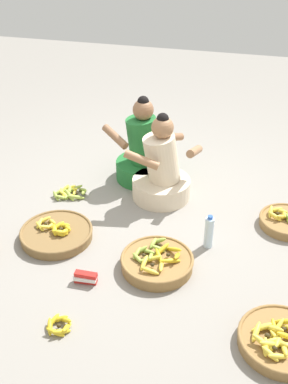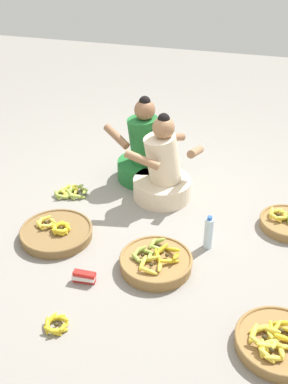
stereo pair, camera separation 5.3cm
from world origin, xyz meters
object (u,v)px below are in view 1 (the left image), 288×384
object	(u,v)px
banana_basket_front_center	(56,233)
packet_carton_stack	(86,278)
banana_basket_mid_left	(287,221)
loose_bananas_front_left	(70,193)
vendor_woman_front	(162,172)
banana_basket_front_right	(157,262)
vendor_woman_behind	(143,153)
water_bottle	(209,232)
loose_bananas_back_center	(59,325)
banana_basket_near_vendor	(281,340)

from	to	relation	value
banana_basket_front_center	packet_carton_stack	world-z (taller)	banana_basket_front_center
banana_basket_mid_left	loose_bananas_front_left	world-z (taller)	banana_basket_mid_left
vendor_woman_front	loose_bananas_front_left	world-z (taller)	vendor_woman_front
banana_basket_front_right	banana_basket_front_center	distance (m)	0.87
loose_bananas_front_left	banana_basket_front_right	bearing A→B (deg)	-37.33
vendor_woman_behind	water_bottle	world-z (taller)	vendor_woman_behind
banana_basket_mid_left	water_bottle	world-z (taller)	water_bottle
water_bottle	loose_bananas_front_left	bearing A→B (deg)	162.72
banana_basket_front_right	banana_basket_mid_left	bearing A→B (deg)	40.24
vendor_woman_behind	loose_bananas_back_center	distance (m)	1.97
vendor_woman_behind	water_bottle	size ratio (longest dim) A/B	2.90
banana_basket_mid_left	loose_bananas_back_center	distance (m)	2.04
banana_basket_near_vendor	packet_carton_stack	size ratio (longest dim) A/B	3.21
vendor_woman_behind	banana_basket_mid_left	bearing A→B (deg)	-18.65
banana_basket_front_center	vendor_woman_front	bearing A→B (deg)	50.30
vendor_woman_front	banana_basket_front_right	world-z (taller)	vendor_woman_front
vendor_woman_behind	banana_basket_near_vendor	bearing A→B (deg)	-52.68
banana_basket_front_center	loose_bananas_back_center	world-z (taller)	banana_basket_front_center
banana_basket_front_right	vendor_woman_front	bearing A→B (deg)	101.09
vendor_woman_behind	banana_basket_front_center	size ratio (longest dim) A/B	1.43
banana_basket_front_right	water_bottle	bearing A→B (deg)	46.70
banana_basket_front_center	loose_bananas_front_left	distance (m)	0.63
vendor_woman_front	banana_basket_front_center	bearing A→B (deg)	-129.70
banana_basket_front_right	banana_basket_front_center	bearing A→B (deg)	170.75
vendor_woman_behind	water_bottle	bearing A→B (deg)	-49.48
banana_basket_near_vendor	water_bottle	xyz separation A→B (m)	(-0.57, 0.85, 0.08)
vendor_woman_behind	banana_basket_near_vendor	world-z (taller)	vendor_woman_behind
water_bottle	packet_carton_stack	size ratio (longest dim) A/B	1.70
vendor_woman_front	banana_basket_mid_left	bearing A→B (deg)	-8.80
vendor_woman_behind	loose_bananas_back_center	xyz separation A→B (m)	(-0.04, -1.95, -0.24)
banana_basket_front_right	packet_carton_stack	distance (m)	0.53
vendor_woman_behind	loose_bananas_front_left	size ratio (longest dim) A/B	2.53
vendor_woman_front	banana_basket_front_right	bearing A→B (deg)	-78.91
vendor_woman_front	vendor_woman_behind	size ratio (longest dim) A/B	0.98
banana_basket_front_right	packet_carton_stack	bearing A→B (deg)	-147.81
loose_bananas_back_center	banana_basket_front_right	bearing A→B (deg)	57.11
banana_basket_front_right	banana_basket_front_center	xyz separation A→B (m)	(-0.86, 0.14, -0.01)
vendor_woman_behind	packet_carton_stack	xyz separation A→B (m)	(-0.02, -1.51, -0.22)
water_bottle	packet_carton_stack	distance (m)	1.00
loose_bananas_back_center	banana_basket_near_vendor	bearing A→B (deg)	8.99
banana_basket_near_vendor	banana_basket_front_center	xyz separation A→B (m)	(-1.75, 0.65, -0.00)
packet_carton_stack	banana_basket_mid_left	bearing A→B (deg)	37.77
loose_bananas_back_center	packet_carton_stack	size ratio (longest dim) A/B	1.11
vendor_woman_behind	banana_basket_mid_left	xyz separation A→B (m)	(1.35, -0.45, -0.22)
vendor_woman_behind	banana_basket_near_vendor	distance (m)	2.19
banana_basket_mid_left	banana_basket_near_vendor	xyz separation A→B (m)	(-0.02, -1.28, 0.00)
banana_basket_front_right	packet_carton_stack	xyz separation A→B (m)	(-0.45, -0.28, -0.01)
vendor_woman_front	water_bottle	bearing A→B (deg)	-49.54
banana_basket_near_vendor	loose_bananas_back_center	size ratio (longest dim) A/B	2.89
loose_bananas_back_center	packet_carton_stack	bearing A→B (deg)	87.86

